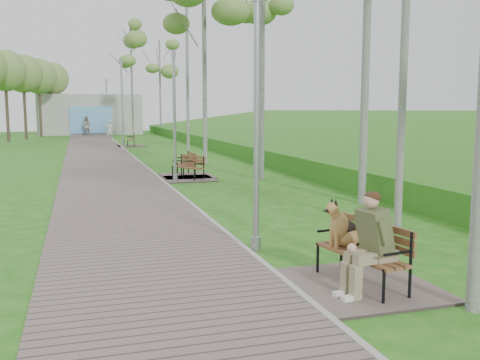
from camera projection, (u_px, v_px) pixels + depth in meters
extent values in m
plane|color=#1C6314|center=(318.00, 310.00, 6.76)|extent=(120.00, 120.00, 0.00)
cube|color=#6F5E5A|center=(101.00, 160.00, 26.64)|extent=(3.50, 67.00, 0.04)
cube|color=#999993|center=(136.00, 159.00, 27.15)|extent=(0.10, 67.00, 0.05)
cube|color=#4E8D2B|center=(361.00, 156.00, 29.19)|extent=(14.00, 70.00, 1.60)
cube|color=#9E9E99|center=(90.00, 115.00, 54.43)|extent=(10.00, 5.00, 4.00)
cube|color=#609CD6|center=(91.00, 120.00, 52.03)|extent=(4.00, 0.20, 2.60)
cube|color=#6F5E5A|center=(362.00, 285.00, 7.65)|extent=(1.90, 2.11, 0.04)
cube|color=brown|center=(360.00, 254.00, 7.57)|extent=(0.73, 1.64, 0.04)
cube|color=brown|center=(375.00, 233.00, 7.65)|extent=(0.30, 1.57, 0.35)
cube|color=#6F5E5A|center=(189.00, 179.00, 19.37)|extent=(1.75, 1.95, 0.04)
cube|color=brown|center=(187.00, 167.00, 19.30)|extent=(1.00, 1.51, 0.04)
cube|color=brown|center=(193.00, 160.00, 19.42)|extent=(0.64, 1.35, 0.32)
cube|color=#6F5E5A|center=(187.00, 176.00, 20.18)|extent=(1.85, 2.06, 0.04)
cube|color=brown|center=(186.00, 164.00, 20.10)|extent=(0.50, 1.55, 0.04)
cube|color=brown|center=(192.00, 157.00, 20.13)|extent=(0.08, 1.54, 0.34)
cube|color=#6F5E5A|center=(132.00, 146.00, 36.76)|extent=(1.87, 2.08, 0.04)
cube|color=brown|center=(131.00, 139.00, 36.69)|extent=(0.61, 1.59, 0.04)
cube|color=brown|center=(134.00, 135.00, 36.70)|extent=(0.19, 1.55, 0.34)
cylinder|color=#929599|center=(256.00, 244.00, 9.55)|extent=(0.18, 0.18, 0.26)
cylinder|color=#929599|center=(256.00, 128.00, 9.28)|extent=(0.11, 0.11, 4.39)
cylinder|color=#929599|center=(175.00, 178.00, 18.60)|extent=(0.17, 0.17, 0.26)
cylinder|color=#929599|center=(175.00, 120.00, 18.34)|extent=(0.10, 0.10, 4.34)
cylinder|color=#929599|center=(173.00, 54.00, 18.05)|extent=(0.16, 0.16, 0.22)
cylinder|color=#929599|center=(123.00, 142.00, 38.36)|extent=(0.23, 0.23, 0.34)
cylinder|color=#929599|center=(122.00, 105.00, 38.01)|extent=(0.14, 0.14, 5.72)
cylinder|color=#929599|center=(121.00, 63.00, 37.63)|extent=(0.21, 0.21, 0.29)
cylinder|color=#929599|center=(108.00, 133.00, 53.08)|extent=(0.21, 0.21, 0.32)
cylinder|color=#929599|center=(107.00, 108.00, 52.76)|extent=(0.13, 0.13, 5.28)
cylinder|color=#929599|center=(106.00, 80.00, 52.40)|extent=(0.19, 0.19, 0.26)
imported|color=beige|center=(109.00, 131.00, 42.02)|extent=(0.71, 0.54, 1.74)
imported|color=gray|center=(86.00, 126.00, 51.09)|extent=(0.96, 0.77, 1.88)
cylinder|color=silver|center=(405.00, 24.00, 10.71)|extent=(0.19, 0.19, 8.45)
cylinder|color=silver|center=(262.00, 42.00, 18.86)|extent=(0.19, 0.19, 9.79)
cylinder|color=silver|center=(257.00, 65.00, 26.61)|extent=(0.17, 0.17, 9.42)
ellipsoid|color=olive|center=(257.00, 3.00, 26.21)|extent=(2.43, 2.43, 4.15)
cylinder|color=silver|center=(204.00, 61.00, 24.54)|extent=(0.19, 0.19, 9.48)
cylinder|color=silver|center=(187.00, 61.00, 32.50)|extent=(0.20, 0.20, 10.83)
ellipsoid|color=olive|center=(187.00, 3.00, 32.05)|extent=(2.88, 2.88, 4.77)
cylinder|color=silver|center=(132.00, 80.00, 47.31)|extent=(0.20, 0.20, 10.21)
ellipsoid|color=olive|center=(131.00, 42.00, 46.88)|extent=(2.88, 2.88, 4.49)
cylinder|color=silver|center=(160.00, 88.00, 54.21)|extent=(0.20, 0.20, 9.42)
ellipsoid|color=olive|center=(160.00, 57.00, 53.82)|extent=(2.87, 2.87, 4.15)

